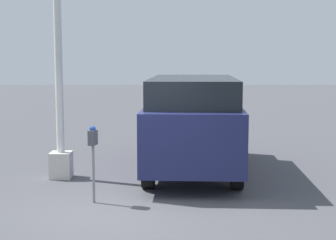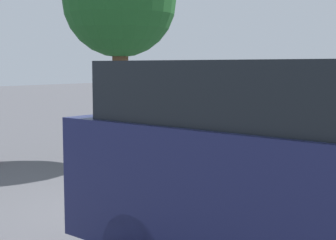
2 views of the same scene
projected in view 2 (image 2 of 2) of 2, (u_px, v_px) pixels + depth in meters
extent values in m
plane|color=#4C4C51|center=(161.00, 212.00, 7.28)|extent=(80.00, 80.00, 0.00)
cylinder|color=gray|center=(209.00, 175.00, 7.32)|extent=(0.05, 0.05, 1.03)
cube|color=#47474C|center=(210.00, 130.00, 7.26)|extent=(0.22, 0.16, 0.26)
sphere|color=navy|center=(210.00, 119.00, 7.24)|extent=(0.11, 0.11, 0.11)
cube|color=black|center=(328.00, 93.00, 4.29)|extent=(3.97, 1.99, 0.55)
cylinder|color=black|center=(240.00, 211.00, 5.99)|extent=(0.75, 0.27, 0.74)
cylinder|color=#513823|center=(121.00, 101.00, 11.12)|extent=(0.35, 0.35, 2.60)
sphere|color=#1E5623|center=(120.00, 0.00, 10.90)|extent=(2.42, 2.42, 2.42)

